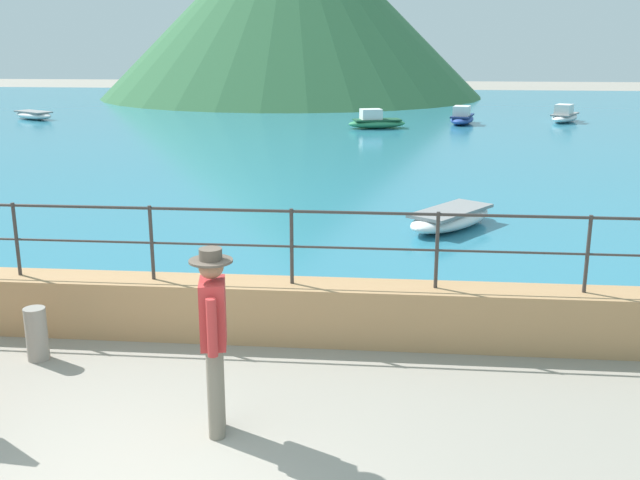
{
  "coord_description": "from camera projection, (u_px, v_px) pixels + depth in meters",
  "views": [
    {
      "loc": [
        1.96,
        -5.01,
        3.48
      ],
      "look_at": [
        1.12,
        3.7,
        1.1
      ],
      "focal_mm": 41.57,
      "sensor_mm": 36.0,
      "label": 1
    }
  ],
  "objects": [
    {
      "name": "hill_main",
      "position": [
        291.0,
        2.0,
        44.83
      ],
      "size": [
        23.33,
        23.33,
        11.32
      ],
      "primitive_type": "cone",
      "color": "#33663D",
      "rests_on": "ground"
    },
    {
      "name": "promenade_wall",
      "position": [
        223.0,
        309.0,
        8.89
      ],
      "size": [
        20.0,
        0.56,
        0.7
      ],
      "primitive_type": "cube",
      "color": "tan",
      "rests_on": "ground"
    },
    {
      "name": "boat_5",
      "position": [
        462.0,
        118.0,
        30.71
      ],
      "size": [
        1.39,
        2.44,
        0.76
      ],
      "color": "#2D4C9E",
      "rests_on": "lake_water"
    },
    {
      "name": "railing",
      "position": [
        221.0,
        231.0,
        8.63
      ],
      "size": [
        18.44,
        0.04,
        0.9
      ],
      "color": "#383330",
      "rests_on": "promenade_wall"
    },
    {
      "name": "bollard",
      "position": [
        37.0,
        334.0,
        8.24
      ],
      "size": [
        0.24,
        0.24,
        0.61
      ],
      "primitive_type": "cylinder",
      "color": "gray",
      "rests_on": "ground"
    },
    {
      "name": "boat_1",
      "position": [
        565.0,
        116.0,
        31.42
      ],
      "size": [
        1.83,
        2.46,
        0.76
      ],
      "color": "white",
      "rests_on": "lake_water"
    },
    {
      "name": "boat_0",
      "position": [
        34.0,
        115.0,
        32.51
      ],
      "size": [
        2.43,
        1.98,
        0.36
      ],
      "color": "white",
      "rests_on": "lake_water"
    },
    {
      "name": "boat_2",
      "position": [
        376.0,
        121.0,
        29.23
      ],
      "size": [
        2.46,
        1.49,
        0.76
      ],
      "color": "#338C59",
      "rests_on": "lake_water"
    },
    {
      "name": "lake_water",
      "position": [
        344.0,
        125.0,
        30.72
      ],
      "size": [
        64.0,
        44.32,
        0.06
      ],
      "primitive_type": "cube",
      "color": "teal",
      "rests_on": "ground"
    },
    {
      "name": "person_walking",
      "position": [
        214.0,
        333.0,
        6.53
      ],
      "size": [
        0.38,
        0.56,
        1.75
      ],
      "color": "slate",
      "rests_on": "ground"
    },
    {
      "name": "boat_4",
      "position": [
        451.0,
        218.0,
        13.82
      ],
      "size": [
        2.08,
        2.39,
        0.36
      ],
      "color": "white",
      "rests_on": "lake_water"
    }
  ]
}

